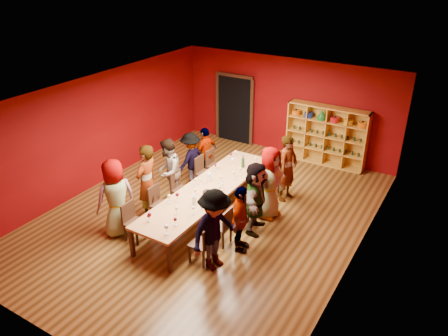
{
  "coord_description": "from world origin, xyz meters",
  "views": [
    {
      "loc": [
        5.0,
        -7.55,
        5.79
      ],
      "look_at": [
        0.18,
        0.44,
        1.15
      ],
      "focal_mm": 35.0,
      "sensor_mm": 36.0,
      "label": 1
    }
  ],
  "objects_px": {
    "person_left_2": "(168,171)",
    "person_left_4": "(206,153)",
    "person_right_3": "(270,183)",
    "chair_person_right_0": "(204,242)",
    "wine_bottle": "(243,163)",
    "person_left_1": "(147,182)",
    "chair_person_left_3": "(203,170)",
    "shelving_unit": "(327,133)",
    "chair_person_left_1": "(158,202)",
    "chair_person_left_2": "(179,187)",
    "chair_person_right_2": "(242,207)",
    "person_left_0": "(116,198)",
    "chair_person_right_1": "(223,225)",
    "chair_person_left_4": "(213,163)",
    "tasting_table": "(208,190)",
    "person_right_2": "(256,198)",
    "chair_person_right_3": "(256,194)",
    "chair_person_right_4": "(273,178)",
    "person_right_1": "(240,219)",
    "spittoon_bowl": "(208,193)",
    "chair_person_left_0": "(132,219)",
    "person_left_3": "(191,159)",
    "person_right_4": "(288,168)"
  },
  "relations": [
    {
      "from": "person_left_2",
      "to": "person_left_4",
      "type": "distance_m",
      "value": 1.6
    },
    {
      "from": "person_left_4",
      "to": "person_right_3",
      "type": "xyz_separation_m",
      "value": [
        2.4,
        -0.91,
        0.15
      ]
    },
    {
      "from": "chair_person_right_0",
      "to": "person_left_2",
      "type": "bearing_deg",
      "value": 142.85
    },
    {
      "from": "person_left_4",
      "to": "wine_bottle",
      "type": "xyz_separation_m",
      "value": [
        1.32,
        -0.25,
        0.13
      ]
    },
    {
      "from": "person_left_1",
      "to": "chair_person_left_3",
      "type": "xyz_separation_m",
      "value": [
        0.3,
        1.91,
        -0.44
      ]
    },
    {
      "from": "shelving_unit",
      "to": "chair_person_left_1",
      "type": "height_order",
      "value": "shelving_unit"
    },
    {
      "from": "chair_person_left_2",
      "to": "chair_person_right_0",
      "type": "distance_m",
      "value": 2.44
    },
    {
      "from": "chair_person_right_2",
      "to": "person_left_2",
      "type": "bearing_deg",
      "value": 178.97
    },
    {
      "from": "person_left_0",
      "to": "chair_person_right_0",
      "type": "bearing_deg",
      "value": 116.47
    },
    {
      "from": "shelving_unit",
      "to": "chair_person_right_1",
      "type": "xyz_separation_m",
      "value": [
        -0.49,
        -5.12,
        -0.49
      ]
    },
    {
      "from": "chair_person_left_4",
      "to": "wine_bottle",
      "type": "relative_size",
      "value": 2.58
    },
    {
      "from": "person_left_1",
      "to": "chair_person_right_0",
      "type": "xyz_separation_m",
      "value": [
        2.12,
        -0.78,
        -0.44
      ]
    },
    {
      "from": "tasting_table",
      "to": "person_right_2",
      "type": "height_order",
      "value": "person_right_2"
    },
    {
      "from": "chair_person_right_3",
      "to": "chair_person_right_4",
      "type": "bearing_deg",
      "value": 90.0
    },
    {
      "from": "chair_person_left_2",
      "to": "person_right_2",
      "type": "distance_m",
      "value": 2.2
    },
    {
      "from": "person_left_4",
      "to": "person_right_2",
      "type": "height_order",
      "value": "person_right_2"
    },
    {
      "from": "person_right_1",
      "to": "spittoon_bowl",
      "type": "height_order",
      "value": "person_right_1"
    },
    {
      "from": "chair_person_right_0",
      "to": "chair_person_left_3",
      "type": "bearing_deg",
      "value": 124.08
    },
    {
      "from": "chair_person_left_4",
      "to": "person_right_2",
      "type": "bearing_deg",
      "value": -36.96
    },
    {
      "from": "chair_person_left_2",
      "to": "chair_person_right_4",
      "type": "height_order",
      "value": "same"
    },
    {
      "from": "chair_person_left_1",
      "to": "chair_person_right_1",
      "type": "bearing_deg",
      "value": -0.85
    },
    {
      "from": "person_left_0",
      "to": "chair_person_left_1",
      "type": "height_order",
      "value": "person_left_0"
    },
    {
      "from": "chair_person_right_0",
      "to": "person_right_3",
      "type": "height_order",
      "value": "person_right_3"
    },
    {
      "from": "person_right_2",
      "to": "wine_bottle",
      "type": "distance_m",
      "value": 1.76
    },
    {
      "from": "chair_person_left_0",
      "to": "chair_person_right_2",
      "type": "distance_m",
      "value": 2.49
    },
    {
      "from": "chair_person_left_4",
      "to": "chair_person_right_1",
      "type": "relative_size",
      "value": 1.0
    },
    {
      "from": "chair_person_left_2",
      "to": "chair_person_right_2",
      "type": "xyz_separation_m",
      "value": [
        1.82,
        -0.04,
        0.0
      ]
    },
    {
      "from": "shelving_unit",
      "to": "person_right_1",
      "type": "xyz_separation_m",
      "value": [
        -0.08,
        -5.12,
        -0.22
      ]
    },
    {
      "from": "person_left_0",
      "to": "chair_person_right_3",
      "type": "xyz_separation_m",
      "value": [
        2.25,
        2.41,
        -0.42
      ]
    },
    {
      "from": "tasting_table",
      "to": "person_left_1",
      "type": "distance_m",
      "value": 1.45
    },
    {
      "from": "person_left_3",
      "to": "chair_person_right_0",
      "type": "relative_size",
      "value": 1.68
    },
    {
      "from": "person_right_2",
      "to": "chair_person_left_4",
      "type": "bearing_deg",
      "value": 41.69
    },
    {
      "from": "person_left_4",
      "to": "wine_bottle",
      "type": "relative_size",
      "value": 4.35
    },
    {
      "from": "chair_person_left_0",
      "to": "tasting_table",
      "type": "bearing_deg",
      "value": 61.34
    },
    {
      "from": "person_right_4",
      "to": "spittoon_bowl",
      "type": "relative_size",
      "value": 6.41
    },
    {
      "from": "person_left_4",
      "to": "person_right_4",
      "type": "height_order",
      "value": "person_right_4"
    },
    {
      "from": "person_left_2",
      "to": "chair_person_left_4",
      "type": "relative_size",
      "value": 1.91
    },
    {
      "from": "person_right_1",
      "to": "chair_person_left_4",
      "type": "bearing_deg",
      "value": 26.22
    },
    {
      "from": "person_left_3",
      "to": "chair_person_right_3",
      "type": "xyz_separation_m",
      "value": [
        2.2,
        -0.39,
        -0.25
      ]
    },
    {
      "from": "chair_person_left_4",
      "to": "person_right_1",
      "type": "bearing_deg",
      "value": -47.82
    },
    {
      "from": "tasting_table",
      "to": "chair_person_right_3",
      "type": "xyz_separation_m",
      "value": [
        0.91,
        0.75,
        -0.2
      ]
    },
    {
      "from": "person_left_1",
      "to": "chair_person_left_3",
      "type": "distance_m",
      "value": 1.98
    },
    {
      "from": "person_left_0",
      "to": "person_left_2",
      "type": "xyz_separation_m",
      "value": [
        0.11,
        1.74,
        -0.07
      ]
    },
    {
      "from": "person_right_1",
      "to": "chair_person_left_2",
      "type": "bearing_deg",
      "value": 52.73
    },
    {
      "from": "chair_person_left_2",
      "to": "person_right_2",
      "type": "xyz_separation_m",
      "value": [
        2.17,
        -0.04,
        0.36
      ]
    },
    {
      "from": "shelving_unit",
      "to": "person_left_4",
      "type": "relative_size",
      "value": 1.6
    },
    {
      "from": "chair_person_right_2",
      "to": "person_right_2",
      "type": "distance_m",
      "value": 0.5
    },
    {
      "from": "person_right_4",
      "to": "person_left_1",
      "type": "bearing_deg",
      "value": 142.89
    },
    {
      "from": "person_left_0",
      "to": "person_left_4",
      "type": "distance_m",
      "value": 3.34
    },
    {
      "from": "person_left_0",
      "to": "person_left_1",
      "type": "xyz_separation_m",
      "value": [
        0.14,
        0.89,
        0.02
      ]
    }
  ]
}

